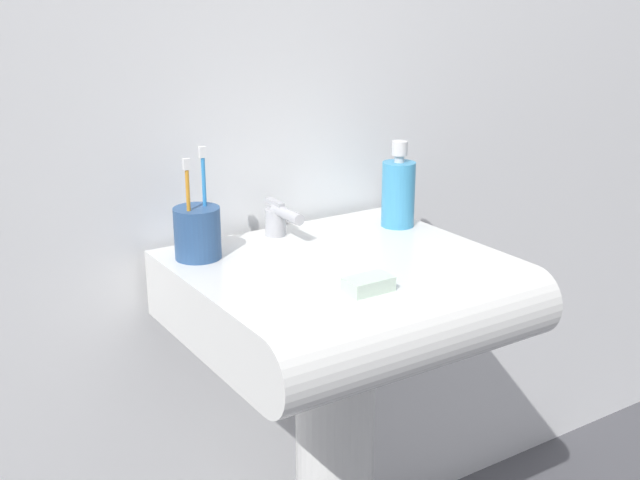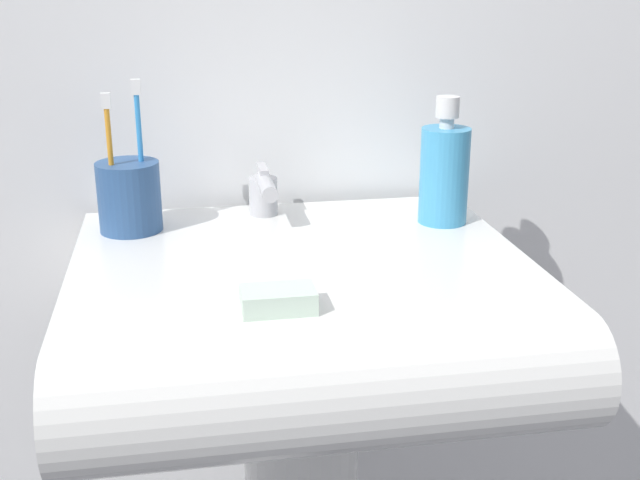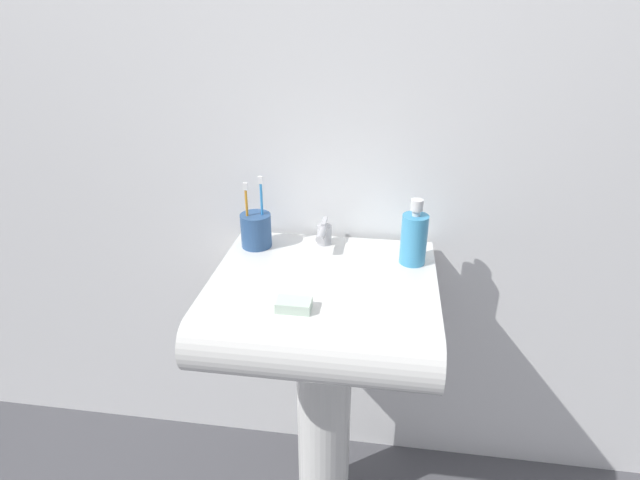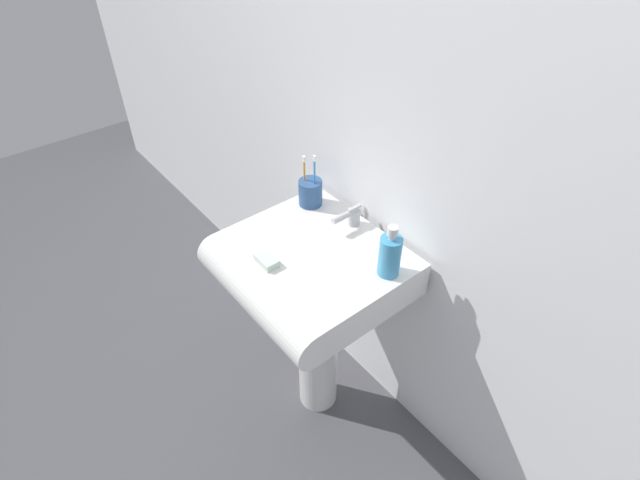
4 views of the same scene
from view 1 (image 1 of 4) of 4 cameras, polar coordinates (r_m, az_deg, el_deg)
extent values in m
cube|color=white|center=(1.63, -4.32, 13.59)|extent=(5.00, 0.05, 2.40)
cube|color=white|center=(1.49, 1.14, -3.59)|extent=(0.56, 0.46, 0.13)
cylinder|color=white|center=(1.32, 6.71, -6.65)|extent=(0.56, 0.13, 0.13)
cylinder|color=#B7B7BC|center=(1.59, -3.20, 1.29)|extent=(0.04, 0.04, 0.05)
cylinder|color=#B7B7BC|center=(1.55, -2.35, 1.84)|extent=(0.02, 0.09, 0.02)
cube|color=#B7B7BC|center=(1.58, -3.22, 2.65)|extent=(0.01, 0.06, 0.01)
cylinder|color=#2D5184|center=(1.47, -8.71, 0.50)|extent=(0.08, 0.08, 0.10)
cylinder|color=orange|center=(1.44, -9.31, 1.98)|extent=(0.01, 0.01, 0.16)
cube|color=white|center=(1.42, -9.48, 5.34)|extent=(0.01, 0.01, 0.02)
cylinder|color=#338CD8|center=(1.47, -8.19, 2.62)|extent=(0.01, 0.01, 0.17)
cube|color=white|center=(1.45, -8.36, 6.21)|extent=(0.01, 0.01, 0.02)
cylinder|color=#3F99CC|center=(1.65, 5.58, 3.25)|extent=(0.07, 0.07, 0.13)
cylinder|color=silver|center=(1.63, 5.66, 5.78)|extent=(0.02, 0.02, 0.01)
cylinder|color=silver|center=(1.63, 5.69, 6.52)|extent=(0.03, 0.03, 0.03)
cube|color=silver|center=(1.31, 3.46, -3.16)|extent=(0.08, 0.05, 0.02)
camera|label=2|loc=(0.69, 37.73, 2.37)|focal=45.00mm
camera|label=3|loc=(0.93, 57.00, 19.00)|focal=28.00mm
camera|label=4|loc=(1.86, 50.30, 30.26)|focal=28.00mm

